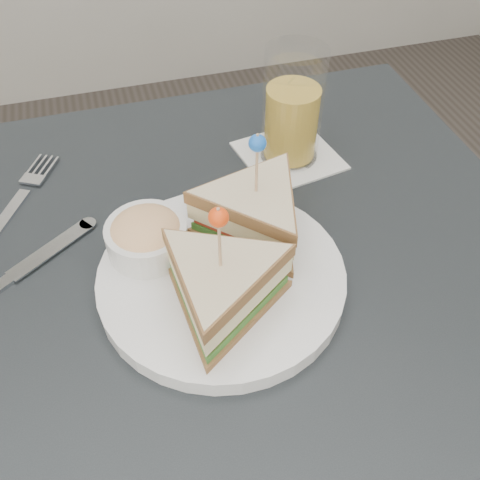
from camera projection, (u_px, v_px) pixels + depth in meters
name	position (u px, v px, depth m)	size (l,w,h in m)	color
table	(235.00, 315.00, 0.67)	(0.80, 0.80, 0.75)	black
plate_meal	(226.00, 253.00, 0.58)	(0.32, 0.31, 0.16)	white
cutlery_fork	(18.00, 201.00, 0.70)	(0.12, 0.20, 0.01)	silver
cutlery_knife	(18.00, 273.00, 0.62)	(0.18, 0.13, 0.01)	silver
drink_set	(292.00, 113.00, 0.72)	(0.15, 0.15, 0.16)	silver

